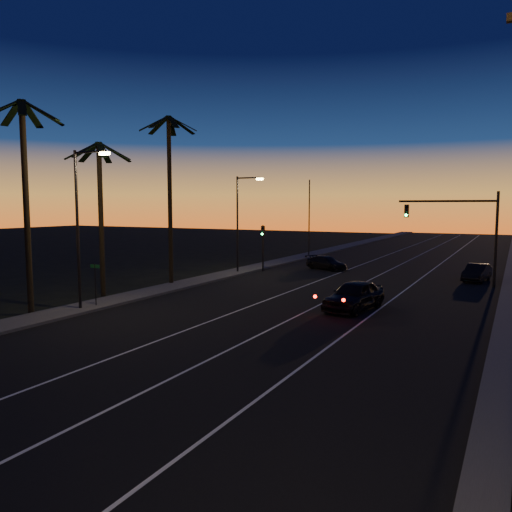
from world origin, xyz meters
The scene contains 18 objects.
road centered at (0.00, 30.00, 0.01)m, with size 20.00×170.00×0.01m, color black.
sidewalk_left centered at (-11.20, 30.00, 0.08)m, with size 2.40×170.00×0.16m, color #3B3C39.
lane_stripe_left centered at (-3.00, 30.00, 0.02)m, with size 0.12×160.00×0.01m, color silver.
lane_stripe_mid centered at (0.50, 30.00, 0.02)m, with size 0.12×160.00×0.01m, color silver.
lane_stripe_right centered at (4.00, 30.00, 0.02)m, with size 0.12×160.00×0.01m, color silver.
palm_near centered at (-12.60, 18.00, 7.07)m, with size 4.25×4.16×11.53m.
palm_mid centered at (-13.20, 24.00, 6.25)m, with size 4.25×4.16×10.03m.
palm_far centered at (-12.20, 30.00, 7.61)m, with size 4.25×4.16×12.53m.
streetlight_left_near centered at (-10.70, 20.00, 5.32)m, with size 2.55×0.26×9.00m.
streetlight_left_far centered at (-10.69, 38.00, 5.06)m, with size 2.55×0.26×8.50m.
streetlight_right_near centered at (10.70, 6.00, 5.32)m, with size 2.55×0.26×9.00m.
street_sign centered at (-10.80, 21.00, 1.66)m, with size 0.70×0.06×2.60m.
signal_mast centered at (7.14, 39.99, 4.78)m, with size 7.10×0.41×7.00m.
signal_post centered at (-9.50, 39.98, 2.89)m, with size 0.28×0.37×4.20m.
far_pole_left centered at (-11.00, 55.00, 4.50)m, with size 0.14×0.14×9.00m, color black.
lead_car centered at (2.75, 27.40, 0.85)m, with size 2.79×5.74×1.68m.
right_car centered at (8.15, 42.59, 0.69)m, with size 2.03×4.30×1.36m.
cross_car centered at (-4.83, 44.00, 0.63)m, with size 4.62×3.23×1.24m.
Camera 1 is at (10.84, -0.07, 5.94)m, focal length 35.00 mm.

